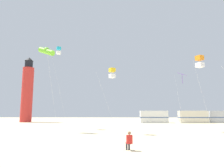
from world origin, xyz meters
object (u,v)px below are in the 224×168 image
object	(u,v)px
kite_flyer_standing	(129,140)
kite_box_cyan	(59,51)
kite_box_gold	(112,73)
kite_box_orange	(200,62)
rv_van_silver	(222,117)
kite_diamond_violet	(182,76)
kite_tube_lime	(47,51)
rv_van_white	(154,117)
rv_van_cream	(193,117)
lighthouse_distant	(27,91)

from	to	relation	value
kite_flyer_standing	kite_box_cyan	world-z (taller)	kite_box_cyan
kite_box_gold	kite_box_orange	bearing A→B (deg)	-24.19
kite_box_cyan	rv_van_silver	xyz separation A→B (m)	(34.17, 18.86, -10.59)
kite_box_cyan	rv_van_silver	distance (m)	40.44
kite_diamond_violet	kite_box_cyan	world-z (taller)	kite_box_cyan
kite_tube_lime	rv_van_white	bearing A→B (deg)	52.90
rv_van_cream	kite_box_gold	bearing A→B (deg)	-124.46
kite_diamond_violet	kite_box_gold	xyz separation A→B (m)	(-8.93, -2.80, -0.11)
kite_diamond_violet	kite_box_cyan	xyz separation A→B (m)	(-17.49, 4.80, 5.01)
kite_box_orange	lighthouse_distant	bearing A→B (deg)	133.76
lighthouse_distant	rv_van_cream	size ratio (longest dim) A/B	2.58
kite_diamond_violet	kite_box_gold	world-z (taller)	kite_box_gold
rv_van_cream	rv_van_silver	bearing A→B (deg)	11.91
kite_box_orange	kite_box_gold	bearing A→B (deg)	155.81
kite_flyer_standing	rv_van_cream	xyz separation A→B (m)	(17.07, 35.43, 0.78)
kite_flyer_standing	kite_tube_lime	distance (m)	18.52
kite_box_orange	kite_box_gold	world-z (taller)	kite_box_orange
kite_tube_lime	kite_box_gold	world-z (taller)	kite_tube_lime
kite_diamond_violet	kite_box_gold	size ratio (longest dim) A/B	1.00
kite_tube_lime	rv_van_cream	size ratio (longest dim) A/B	1.68
kite_flyer_standing	rv_van_cream	size ratio (longest dim) A/B	0.18
kite_tube_lime	rv_van_cream	distance (m)	36.43
kite_box_cyan	kite_box_gold	size ratio (longest dim) A/B	1.69
kite_box_orange	kite_box_gold	distance (m)	9.37
kite_flyer_standing	lighthouse_distant	bearing A→B (deg)	-72.10
kite_box_cyan	kite_flyer_standing	bearing A→B (deg)	-61.31
kite_diamond_violet	rv_van_cream	bearing A→B (deg)	67.24
kite_tube_lime	rv_van_silver	size ratio (longest dim) A/B	1.69
kite_diamond_violet	rv_van_white	size ratio (longest dim) A/B	1.14
rv_van_silver	kite_tube_lime	bearing A→B (deg)	-144.01
kite_diamond_violet	rv_van_white	world-z (taller)	kite_diamond_violet
kite_tube_lime	kite_box_gold	distance (m)	9.43
kite_flyer_standing	kite_tube_lime	bearing A→B (deg)	-65.32
rv_van_white	rv_van_silver	size ratio (longest dim) A/B	1.01
kite_flyer_standing	kite_box_cyan	bearing A→B (deg)	-74.77
kite_flyer_standing	rv_van_cream	world-z (taller)	rv_van_cream
kite_box_orange	rv_van_silver	world-z (taller)	kite_box_orange
kite_box_gold	kite_tube_lime	bearing A→B (deg)	165.88
kite_flyer_standing	rv_van_white	world-z (taller)	rv_van_white
kite_box_cyan	rv_van_silver	size ratio (longest dim) A/B	1.95
lighthouse_distant	rv_van_silver	world-z (taller)	lighthouse_distant
kite_box_orange	rv_van_white	world-z (taller)	kite_box_orange
kite_tube_lime	rv_van_silver	bearing A→B (deg)	35.44
kite_box_cyan	kite_box_gold	xyz separation A→B (m)	(8.56, -7.60, -5.12)
rv_van_cream	rv_van_silver	size ratio (longest dim) A/B	1.01
kite_box_orange	lighthouse_distant	xyz separation A→B (m)	(-30.94, 32.31, 0.64)
kite_tube_lime	kite_box_orange	distance (m)	18.36
kite_box_gold	lighthouse_distant	size ratio (longest dim) A/B	0.44
kite_box_gold	rv_van_silver	xyz separation A→B (m)	(25.61, 26.46, -5.47)
kite_tube_lime	rv_van_white	world-z (taller)	kite_tube_lime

